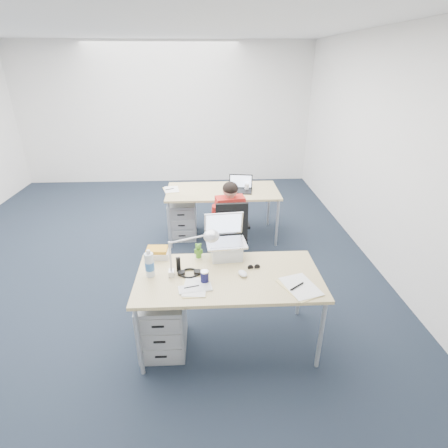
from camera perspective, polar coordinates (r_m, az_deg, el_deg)
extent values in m
plane|color=black|center=(4.75, -12.79, -6.24)|extent=(7.00, 7.00, 0.00)
cube|color=silver|center=(7.61, -9.67, 17.09)|extent=(6.00, 0.02, 2.80)
cube|color=silver|center=(4.65, 25.22, 10.10)|extent=(0.02, 7.00, 2.80)
cube|color=white|center=(4.10, -17.02, 29.50)|extent=(6.00, 7.00, 0.01)
cube|color=tan|center=(3.07, 0.77, -8.67)|extent=(1.60, 0.80, 0.03)
cylinder|color=#B7BABC|center=(3.07, -13.69, -18.16)|extent=(0.04, 0.04, 0.70)
cylinder|color=#B7BABC|center=(3.15, 15.53, -17.06)|extent=(0.04, 0.04, 0.70)
cylinder|color=#B7BABC|center=(3.60, -11.82, -10.56)|extent=(0.04, 0.04, 0.70)
cylinder|color=#B7BABC|center=(3.67, 12.31, -9.84)|extent=(0.04, 0.04, 0.70)
cube|color=tan|center=(5.05, -0.23, 5.38)|extent=(1.60, 0.80, 0.03)
cylinder|color=#B7BABC|center=(4.89, -8.84, -0.25)|extent=(0.04, 0.04, 0.70)
cylinder|color=#B7BABC|center=(4.96, 8.67, 0.12)|extent=(0.04, 0.04, 0.70)
cylinder|color=#B7BABC|center=(5.53, -8.19, 2.85)|extent=(0.04, 0.04, 0.70)
cylinder|color=#B7BABC|center=(5.59, 7.33, 3.16)|extent=(0.04, 0.04, 0.70)
cylinder|color=black|center=(4.50, 0.90, -4.03)|extent=(0.04, 0.04, 0.36)
cube|color=black|center=(4.42, 0.92, -1.88)|extent=(0.42, 0.42, 0.06)
cube|color=black|center=(4.11, 1.28, 0.46)|extent=(0.38, 0.07, 0.45)
cube|color=red|center=(4.31, 0.97, 1.49)|extent=(0.37, 0.24, 0.47)
sphere|color=tan|center=(4.19, 1.00, 5.61)|extent=(0.18, 0.18, 0.18)
cube|color=#9B9EA0|center=(3.33, -9.94, -15.45)|extent=(0.40, 0.50, 0.55)
cube|color=#9B9EA0|center=(5.26, -6.78, 0.89)|extent=(0.40, 0.50, 0.55)
cube|color=white|center=(2.90, -4.73, -10.43)|extent=(0.29, 0.15, 0.01)
ellipsoid|color=white|center=(3.06, 3.07, -8.08)|extent=(0.10, 0.13, 0.04)
cylinder|color=#13123B|center=(2.95, -3.18, -8.59)|extent=(0.09, 0.09, 0.11)
cylinder|color=silver|center=(3.06, -12.08, -6.26)|extent=(0.09, 0.09, 0.25)
cube|color=silver|center=(3.36, -10.79, -4.64)|extent=(0.24, 0.20, 0.09)
cube|color=black|center=(3.11, -7.46, -6.55)|extent=(0.04, 0.03, 0.14)
cube|color=#DDC880|center=(2.91, -4.93, -10.33)|extent=(0.20, 0.28, 0.01)
cube|color=#DDC880|center=(2.97, 12.23, -10.09)|extent=(0.34, 0.40, 0.01)
cylinder|color=white|center=(5.05, 3.73, 6.08)|extent=(0.07, 0.07, 0.09)
cube|color=white|center=(5.11, -8.66, 5.54)|extent=(0.25, 0.31, 0.01)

